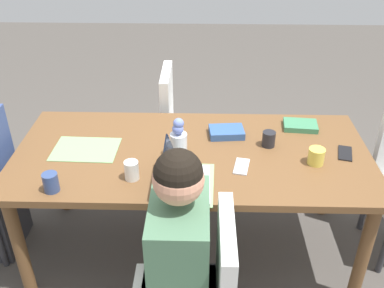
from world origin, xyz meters
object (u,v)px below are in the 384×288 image
(coffee_mug_near_left, at_px, (316,156))
(phone_black, at_px, (345,153))
(book_red_cover, at_px, (300,125))
(coffee_mug_centre_left, at_px, (269,139))
(book_blue_cover, at_px, (227,132))
(coffee_mug_near_right, at_px, (51,182))
(phone_silver, at_px, (242,166))
(coffee_mug_centre_right, at_px, (132,170))
(flower_vase, at_px, (178,140))
(laptop_near_left_near, at_px, (183,179))
(chair_far_right_near, at_px, (183,123))
(dining_table, at_px, (192,163))
(person_near_left_near, at_px, (180,279))

(coffee_mug_near_left, bearing_deg, phone_black, 29.12)
(coffee_mug_near_left, height_order, book_red_cover, coffee_mug_near_left)
(coffee_mug_near_left, bearing_deg, coffee_mug_centre_left, 142.83)
(book_blue_cover, height_order, phone_black, book_blue_cover)
(coffee_mug_near_right, relative_size, book_blue_cover, 0.49)
(coffee_mug_centre_left, relative_size, phone_silver, 0.59)
(book_blue_cover, relative_size, phone_silver, 1.33)
(coffee_mug_centre_right, height_order, book_red_cover, coffee_mug_centre_right)
(flower_vase, height_order, coffee_mug_centre_right, flower_vase)
(book_red_cover, height_order, phone_silver, book_red_cover)
(laptop_near_left_near, distance_m, coffee_mug_near_left, 0.73)
(laptop_near_left_near, xyz_separation_m, coffee_mug_near_left, (0.70, 0.22, 0.00))
(coffee_mug_near_left, bearing_deg, phone_silver, -173.37)
(book_blue_cover, height_order, phone_silver, book_blue_cover)
(book_red_cover, xyz_separation_m, phone_black, (0.20, -0.28, -0.01))
(coffee_mug_near_left, xyz_separation_m, coffee_mug_centre_right, (-0.96, -0.16, 0.01))
(flower_vase, xyz_separation_m, coffee_mug_centre_right, (-0.23, -0.21, -0.06))
(flower_vase, bearing_deg, coffee_mug_centre_right, -137.24)
(chair_far_right_near, bearing_deg, book_red_cover, -32.41)
(coffee_mug_centre_right, xyz_separation_m, phone_silver, (0.56, 0.12, -0.05))
(coffee_mug_near_left, distance_m, coffee_mug_centre_left, 0.29)
(chair_far_right_near, bearing_deg, book_blue_cover, -63.53)
(book_blue_cover, distance_m, phone_black, 0.67)
(coffee_mug_near_left, height_order, coffee_mug_centre_left, coffee_mug_near_left)
(coffee_mug_near_left, distance_m, coffee_mug_near_right, 1.36)
(chair_far_right_near, bearing_deg, laptop_near_left_near, -87.50)
(dining_table, height_order, person_near_left_near, person_near_left_near)
(flower_vase, height_order, coffee_mug_centre_left, flower_vase)
(person_near_left_near, xyz_separation_m, phone_black, (0.88, 0.73, 0.21))
(coffee_mug_near_left, relative_size, coffee_mug_centre_right, 0.90)
(coffee_mug_near_left, height_order, coffee_mug_centre_right, coffee_mug_centre_right)
(coffee_mug_near_right, bearing_deg, phone_black, 13.92)
(person_near_left_near, relative_size, coffee_mug_centre_left, 13.48)
(phone_silver, bearing_deg, coffee_mug_near_right, 115.08)
(coffee_mug_centre_right, distance_m, phone_black, 1.18)
(dining_table, bearing_deg, coffee_mug_centre_left, 9.90)
(coffee_mug_centre_left, distance_m, book_blue_cover, 0.26)
(person_near_left_near, bearing_deg, book_red_cover, 56.08)
(coffee_mug_centre_left, bearing_deg, laptop_near_left_near, -139.75)
(coffee_mug_centre_left, distance_m, book_red_cover, 0.31)
(person_near_left_near, height_order, flower_vase, person_near_left_near)
(person_near_left_near, relative_size, phone_silver, 7.97)
(laptop_near_left_near, height_order, phone_black, laptop_near_left_near)
(book_red_cover, bearing_deg, phone_silver, -126.33)
(person_near_left_near, height_order, book_blue_cover, person_near_left_near)
(dining_table, height_order, phone_silver, phone_silver)
(chair_far_right_near, height_order, coffee_mug_near_right, chair_far_right_near)
(book_blue_cover, relative_size, phone_black, 1.33)
(coffee_mug_near_right, relative_size, phone_black, 0.65)
(phone_black, bearing_deg, chair_far_right_near, 65.43)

